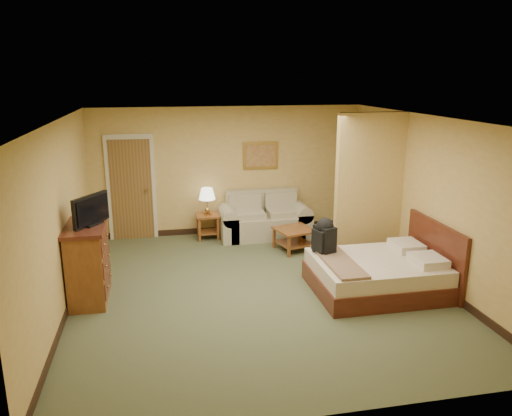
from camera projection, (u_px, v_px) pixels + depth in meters
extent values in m
plane|color=#4E5537|center=(258.00, 290.00, 7.67)|extent=(6.00, 6.00, 0.00)
plane|color=white|center=(258.00, 119.00, 7.00)|extent=(6.00, 6.00, 0.00)
cube|color=tan|center=(229.00, 171.00, 10.17)|extent=(5.50, 0.02, 2.60)
cube|color=tan|center=(61.00, 218.00, 6.81)|extent=(0.02, 6.00, 2.60)
cube|color=tan|center=(429.00, 199.00, 7.85)|extent=(0.02, 6.00, 2.60)
cube|color=tan|center=(369.00, 188.00, 8.62)|extent=(1.20, 0.15, 2.60)
cube|color=beige|center=(131.00, 187.00, 9.84)|extent=(0.94, 0.06, 2.10)
cube|color=brown|center=(131.00, 190.00, 9.84)|extent=(0.80, 0.04, 2.00)
cylinder|color=#A2763B|center=(147.00, 190.00, 9.84)|extent=(0.04, 0.12, 0.04)
cube|color=black|center=(230.00, 229.00, 10.48)|extent=(5.50, 0.02, 0.12)
cube|color=tan|center=(265.00, 226.00, 10.13)|extent=(1.50, 0.80, 0.45)
cube|color=tan|center=(261.00, 200.00, 10.34)|extent=(1.50, 0.19, 0.47)
cube|color=tan|center=(228.00, 227.00, 9.98)|extent=(0.32, 0.80, 0.50)
cube|color=tan|center=(300.00, 223.00, 10.26)|extent=(0.32, 0.80, 0.50)
cube|color=brown|center=(208.00, 215.00, 9.96)|extent=(0.46, 0.46, 0.04)
cube|color=brown|center=(208.00, 232.00, 10.05)|extent=(0.38, 0.38, 0.03)
cube|color=brown|center=(200.00, 230.00, 9.82)|extent=(0.05, 0.05, 0.46)
cube|color=brown|center=(218.00, 229.00, 9.89)|extent=(0.05, 0.05, 0.46)
cube|color=brown|center=(198.00, 225.00, 10.16)|extent=(0.05, 0.05, 0.46)
cube|color=brown|center=(216.00, 224.00, 10.23)|extent=(0.05, 0.05, 0.46)
cylinder|color=#A2763B|center=(207.00, 214.00, 9.95)|extent=(0.16, 0.16, 0.04)
cylinder|color=#A2763B|center=(207.00, 203.00, 9.90)|extent=(0.02, 0.02, 0.27)
cone|color=white|center=(207.00, 194.00, 9.85)|extent=(0.33, 0.33, 0.23)
cube|color=brown|center=(295.00, 230.00, 9.30)|extent=(0.81, 0.81, 0.04)
cube|color=brown|center=(294.00, 243.00, 9.37)|extent=(0.69, 0.69, 0.03)
cube|color=brown|center=(284.00, 246.00, 9.03)|extent=(0.05, 0.05, 0.39)
cube|color=brown|center=(305.00, 235.00, 9.67)|extent=(0.05, 0.05, 0.39)
cube|color=#B78E3F|center=(261.00, 156.00, 10.20)|extent=(0.73, 0.03, 0.57)
cube|color=#93582D|center=(261.00, 156.00, 10.18)|extent=(0.61, 0.02, 0.44)
cube|color=brown|center=(88.00, 265.00, 7.21)|extent=(0.50, 0.99, 1.08)
cube|color=#491B11|center=(85.00, 227.00, 7.06)|extent=(0.56, 1.07, 0.05)
cube|color=black|center=(92.00, 224.00, 7.07)|extent=(0.32, 0.36, 0.03)
cube|color=black|center=(91.00, 210.00, 7.02)|extent=(0.43, 0.63, 0.43)
cube|color=#491B11|center=(375.00, 282.00, 7.60)|extent=(1.88, 1.51, 0.28)
cube|color=beige|center=(376.00, 266.00, 7.53)|extent=(1.83, 1.45, 0.23)
cube|color=#491B11|center=(435.00, 255.00, 7.69)|extent=(0.06, 1.60, 1.04)
cube|color=silver|center=(428.00, 261.00, 7.30)|extent=(0.42, 0.52, 0.13)
cube|color=silver|center=(406.00, 246.00, 7.93)|extent=(0.42, 0.52, 0.13)
cube|color=brown|center=(338.00, 261.00, 7.38)|extent=(0.42, 1.41, 0.05)
cube|color=black|center=(324.00, 240.00, 7.71)|extent=(0.32, 0.39, 0.44)
sphere|color=black|center=(325.00, 226.00, 7.65)|extent=(0.27, 0.27, 0.27)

